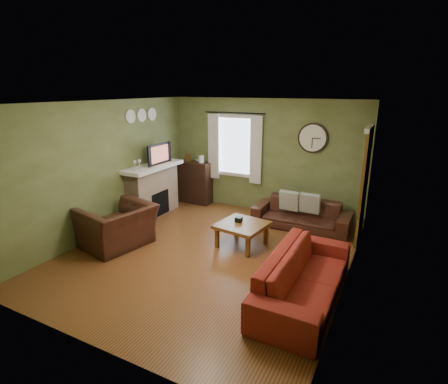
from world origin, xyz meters
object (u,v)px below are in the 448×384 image
at_px(sofa_red, 304,276).
at_px(coffee_table, 242,235).
at_px(sofa_brown, 301,214).
at_px(bookshelf, 194,182).
at_px(armchair, 118,226).

xyz_separation_m(sofa_red, coffee_table, (-1.45, 1.14, -0.11)).
distance_m(sofa_brown, coffee_table, 1.57).
relative_size(bookshelf, armchair, 0.88).
bearing_deg(sofa_brown, bookshelf, 171.52).
bearing_deg(bookshelf, coffee_table, -40.14).
bearing_deg(armchair, bookshelf, -165.81).
bearing_deg(coffee_table, sofa_brown, 61.97).
bearing_deg(armchair, sofa_brown, 143.04).
relative_size(sofa_brown, armchair, 1.66).
xyz_separation_m(sofa_brown, armchair, (-2.76, -2.43, 0.10)).
xyz_separation_m(sofa_brown, coffee_table, (-0.74, -1.38, -0.07)).
relative_size(bookshelf, sofa_red, 0.46).
bearing_deg(coffee_table, armchair, -152.77).
bearing_deg(sofa_brown, sofa_red, -74.07).
relative_size(sofa_red, armchair, 1.91).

